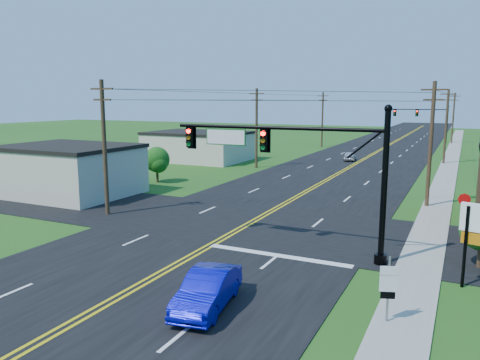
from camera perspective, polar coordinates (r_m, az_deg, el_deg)
The scene contains 19 objects.
ground at distance 19.89m, azimuth -14.26°, elevation -13.27°, with size 260.00×260.00×0.00m, color #204C15.
road_main at distance 65.46m, azimuth 15.03°, elevation 2.65°, with size 16.00×220.00×0.04m, color black.
road_cross at distance 29.54m, azimuth 0.87°, elevation -5.30°, with size 70.00×10.00×0.04m, color black.
sidewalk at distance 54.45m, azimuth 23.91°, elevation 0.80°, with size 2.00×160.00×0.08m, color gray.
signal_mast_main at distance 23.38m, azimuth 6.43°, elevation 2.48°, with size 11.30×0.60×7.48m.
signal_mast_far at distance 94.25m, azimuth 21.31°, elevation 7.13°, with size 10.98×0.60×7.48m.
cream_bldg_near at distance 40.62m, azimuth -20.16°, elevation 1.16°, with size 10.20×8.20×4.10m.
cream_bldg_far at distance 60.72m, azimuth -5.09°, elevation 4.16°, with size 12.20×9.20×3.70m.
utility_pole_left_a at distance 32.27m, azimuth -16.20°, elevation 4.08°, with size 1.80×0.28×9.00m.
utility_pole_left_b at distance 53.49m, azimuth 2.03°, elevation 6.53°, with size 1.80×0.28×9.00m.
utility_pole_left_c at distance 78.94m, azimuth 10.01°, elevation 7.40°, with size 1.80×0.28×9.00m.
utility_pole_right_a at distance 36.08m, azimuth 22.24°, elevation 4.30°, with size 1.80×0.28×9.00m.
utility_pole_right_b at distance 62.00m, azimuth 23.83°, elevation 6.15°, with size 1.80×0.28×9.00m.
utility_pole_right_c at distance 91.97m, azimuth 24.56°, elevation 6.98°, with size 1.80×0.28×9.00m.
tree_left at distance 44.66m, azimuth -10.10°, elevation 2.46°, with size 2.40×2.40×3.37m.
blue_car at distance 17.84m, azimuth -3.97°, elevation -13.30°, with size 1.48×4.23×1.39m, color #080BB8.
distant_car at distance 61.60m, azimuth 13.22°, elevation 2.83°, with size 1.39×3.45×1.18m, color silver.
route_sign at distance 17.18m, azimuth 17.63°, elevation -12.12°, with size 0.58×0.24×2.42m.
stop_sign at distance 31.48m, azimuth 25.65°, elevation -2.54°, with size 0.75×0.10×2.10m.
Camera 1 is at (11.99, -13.90, 7.66)m, focal length 35.00 mm.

